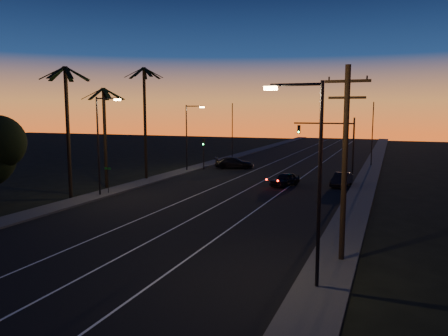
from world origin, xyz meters
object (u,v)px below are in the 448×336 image
at_px(lead_car, 285,179).
at_px(right_car, 342,180).
at_px(utility_pole, 345,160).
at_px(signal_mast, 333,136).
at_px(cross_car, 234,163).

distance_m(lead_car, right_car, 5.86).
height_order(utility_pole, right_car, utility_pole).
distance_m(signal_mast, lead_car, 10.07).
bearing_deg(right_car, cross_car, 148.89).
xyz_separation_m(signal_mast, right_car, (1.86, -6.47, -4.08)).
height_order(right_car, cross_car, cross_car).
bearing_deg(utility_pole, right_car, 96.31).
height_order(signal_mast, cross_car, signal_mast).
bearing_deg(utility_pole, cross_car, 118.57).
distance_m(right_car, cross_car, 17.76).
bearing_deg(cross_car, lead_car, -48.99).
bearing_deg(signal_mast, utility_pole, -81.53).
height_order(lead_car, cross_car, cross_car).
relative_size(signal_mast, lead_car, 1.51).
bearing_deg(lead_car, signal_mast, 66.57).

